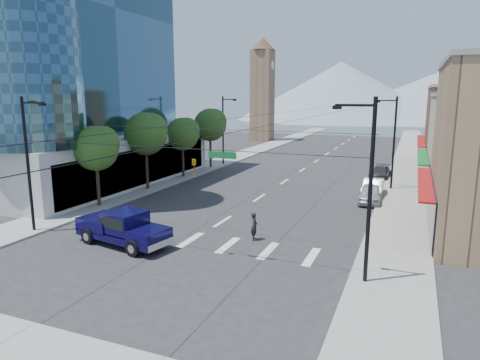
# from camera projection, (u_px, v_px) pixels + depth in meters

# --- Properties ---
(ground) EXTENTS (160.00, 160.00, 0.00)m
(ground) POSITION_uv_depth(u_px,v_px,m) (182.00, 248.00, 25.79)
(ground) COLOR #28282B
(ground) RESTS_ON ground
(sidewalk_left) EXTENTS (4.00, 120.00, 0.15)m
(sidewalk_left) POSITION_uv_depth(u_px,v_px,m) (243.00, 154.00, 66.57)
(sidewalk_left) COLOR gray
(sidewalk_left) RESTS_ON ground
(sidewalk_right) EXTENTS (4.00, 120.00, 0.15)m
(sidewalk_right) POSITION_uv_depth(u_px,v_px,m) (407.00, 163.00, 57.70)
(sidewalk_right) COLOR gray
(sidewalk_right) RESTS_ON ground
(sidewalk_cross) EXTENTS (28.00, 4.00, 0.15)m
(sidewalk_cross) POSITION_uv_depth(u_px,v_px,m) (9.00, 358.00, 14.87)
(sidewalk_cross) COLOR gray
(sidewalk_cross) RESTS_ON ground
(office_tower) EXTENTS (29.50, 27.00, 30.00)m
(office_tower) POSITION_uv_depth(u_px,v_px,m) (27.00, 44.00, 45.29)
(office_tower) COLOR #B7B7B2
(office_tower) RESTS_ON ground
(shop_far) EXTENTS (12.00, 18.00, 10.00)m
(shop_far) POSITION_uv_depth(u_px,v_px,m) (478.00, 128.00, 53.79)
(shop_far) COLOR brown
(shop_far) RESTS_ON ground
(clock_tower) EXTENTS (4.80, 4.80, 20.40)m
(clock_tower) POSITION_uv_depth(u_px,v_px,m) (262.00, 88.00, 86.19)
(clock_tower) COLOR #8C6B4C
(clock_tower) RESTS_ON ground
(mountain_left) EXTENTS (80.00, 80.00, 22.00)m
(mountain_left) POSITION_uv_depth(u_px,v_px,m) (341.00, 91.00, 165.55)
(mountain_left) COLOR gray
(mountain_left) RESTS_ON ground
(mountain_right) EXTENTS (90.00, 90.00, 18.00)m
(mountain_right) POSITION_uv_depth(u_px,v_px,m) (438.00, 96.00, 162.10)
(mountain_right) COLOR gray
(mountain_right) RESTS_ON ground
(tree_near) EXTENTS (3.65, 3.64, 6.71)m
(tree_near) POSITION_uv_depth(u_px,v_px,m) (98.00, 147.00, 34.46)
(tree_near) COLOR black
(tree_near) RESTS_ON ground
(tree_midnear) EXTENTS (4.09, 4.09, 7.52)m
(tree_midnear) POSITION_uv_depth(u_px,v_px,m) (147.00, 133.00, 40.70)
(tree_midnear) COLOR black
(tree_midnear) RESTS_ON ground
(tree_midfar) EXTENTS (3.65, 3.64, 6.71)m
(tree_midfar) POSITION_uv_depth(u_px,v_px,m) (184.00, 133.00, 47.18)
(tree_midfar) COLOR black
(tree_midfar) RESTS_ON ground
(tree_far) EXTENTS (4.09, 4.09, 7.52)m
(tree_far) POSITION_uv_depth(u_px,v_px,m) (211.00, 124.00, 53.43)
(tree_far) COLOR black
(tree_far) RESTS_ON ground
(signal_rig) EXTENTS (21.80, 0.20, 9.00)m
(signal_rig) POSITION_uv_depth(u_px,v_px,m) (173.00, 176.00, 23.91)
(signal_rig) COLOR black
(signal_rig) RESTS_ON ground
(lamp_pole_nw) EXTENTS (2.00, 0.25, 9.00)m
(lamp_pole_nw) POSITION_uv_depth(u_px,v_px,m) (224.00, 128.00, 56.04)
(lamp_pole_nw) COLOR black
(lamp_pole_nw) RESTS_ON ground
(lamp_pole_ne) EXTENTS (2.00, 0.25, 9.00)m
(lamp_pole_ne) POSITION_uv_depth(u_px,v_px,m) (393.00, 139.00, 40.89)
(lamp_pole_ne) COLOR black
(lamp_pole_ne) RESTS_ON ground
(pickup_truck) EXTENTS (6.65, 3.40, 2.15)m
(pickup_truck) POSITION_uv_depth(u_px,v_px,m) (123.00, 227.00, 26.20)
(pickup_truck) COLOR #0C083F
(pickup_truck) RESTS_ON ground
(pedestrian) EXTENTS (0.62, 0.76, 1.80)m
(pedestrian) POSITION_uv_depth(u_px,v_px,m) (254.00, 226.00, 27.11)
(pedestrian) COLOR black
(pedestrian) RESTS_ON ground
(parked_car_near) EXTENTS (2.13, 4.73, 1.58)m
(parked_car_near) POSITION_uv_depth(u_px,v_px,m) (370.00, 194.00, 36.63)
(parked_car_near) COLOR #B9B9BF
(parked_car_near) RESTS_ON ground
(parked_car_mid) EXTENTS (1.69, 4.83, 1.59)m
(parked_car_mid) POSITION_uv_depth(u_px,v_px,m) (373.00, 188.00, 39.01)
(parked_car_mid) COLOR silver
(parked_car_mid) RESTS_ON ground
(parked_car_far) EXTENTS (2.30, 4.83, 1.36)m
(parked_car_far) POSITION_uv_depth(u_px,v_px,m) (380.00, 172.00, 47.49)
(parked_car_far) COLOR #333436
(parked_car_far) RESTS_ON ground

